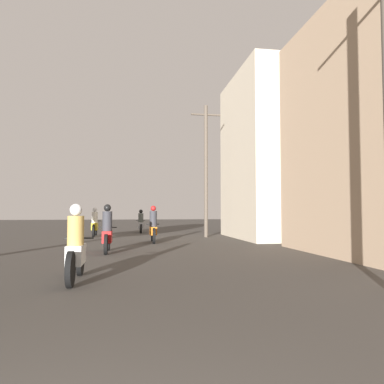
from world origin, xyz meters
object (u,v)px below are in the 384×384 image
(motorcycle_yellow, at_px, (95,225))
(utility_pole_far, at_px, (206,168))
(motorcycle_silver, at_px, (141,223))
(motorcycle_white, at_px, (76,250))
(building_right_far, at_px, (280,157))
(motorcycle_orange, at_px, (153,228))
(motorcycle_red, at_px, (107,233))

(motorcycle_yellow, distance_m, utility_pole_far, 6.88)
(motorcycle_yellow, relative_size, motorcycle_silver, 1.09)
(motorcycle_silver, height_order, utility_pole_far, utility_pole_far)
(motorcycle_white, bearing_deg, utility_pole_far, 73.91)
(utility_pole_far, bearing_deg, motorcycle_silver, 126.79)
(utility_pole_far, bearing_deg, building_right_far, -17.36)
(motorcycle_orange, relative_size, building_right_far, 0.24)
(motorcycle_white, height_order, building_right_far, building_right_far)
(motorcycle_silver, distance_m, utility_pole_far, 6.40)
(motorcycle_red, xyz_separation_m, motorcycle_yellow, (-1.21, 8.34, -0.01))
(building_right_far, bearing_deg, motorcycle_orange, -165.24)
(motorcycle_red, xyz_separation_m, building_right_far, (8.46, 5.54, 3.58))
(building_right_far, bearing_deg, motorcycle_red, -146.79)
(motorcycle_orange, height_order, building_right_far, building_right_far)
(motorcycle_orange, distance_m, building_right_far, 7.81)
(motorcycle_yellow, relative_size, building_right_far, 0.24)
(building_right_far, bearing_deg, motorcycle_white, -129.27)
(motorcycle_white, distance_m, motorcycle_red, 5.16)
(motorcycle_red, height_order, motorcycle_orange, motorcycle_orange)
(building_right_far, distance_m, utility_pole_far, 3.95)
(motorcycle_red, bearing_deg, motorcycle_white, -95.76)
(motorcycle_yellow, height_order, utility_pole_far, utility_pole_far)
(motorcycle_red, bearing_deg, utility_pole_far, 52.22)
(motorcycle_silver, height_order, building_right_far, building_right_far)
(motorcycle_yellow, xyz_separation_m, building_right_far, (9.67, -2.81, 3.59))
(motorcycle_red, distance_m, utility_pole_far, 8.76)
(building_right_far, relative_size, utility_pole_far, 1.19)
(motorcycle_red, height_order, building_right_far, building_right_far)
(motorcycle_white, height_order, motorcycle_red, motorcycle_red)
(motorcycle_orange, xyz_separation_m, motorcycle_silver, (-0.37, 7.41, -0.05))
(motorcycle_white, xyz_separation_m, motorcycle_yellow, (-0.93, 13.50, 0.01))
(motorcycle_orange, xyz_separation_m, building_right_far, (6.71, 1.77, 3.58))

